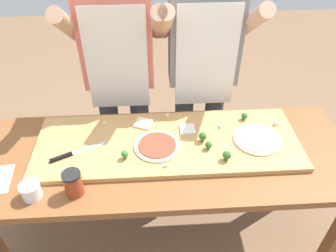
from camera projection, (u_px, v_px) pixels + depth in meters
The scene contains 22 objects.
ground_plane at pixel (169, 238), 2.15m from camera, with size 8.00×8.00×0.00m, color brown.
prep_table at pixel (169, 168), 1.71m from camera, with size 1.88×0.69×0.79m.
cutting_board at pixel (169, 143), 1.69m from camera, with size 1.36×0.48×0.03m, color tan.
chefs_knife at pixel (71, 154), 1.59m from camera, with size 0.26×0.15×0.02m.
pizza_whole_tomato_red at pixel (157, 146), 1.64m from camera, with size 0.23×0.23×0.02m.
pizza_whole_cheese_artichoke at pixel (257, 139), 1.68m from camera, with size 0.24×0.24×0.02m.
pizza_slice_center at pixel (187, 129), 1.74m from camera, with size 0.08×0.08×0.01m, color silver.
pizza_slice_far_right at pixel (143, 123), 1.78m from camera, with size 0.08×0.08×0.01m, color silver.
broccoli_floret_front_right at pixel (209, 145), 1.61m from camera, with size 0.04×0.04×0.05m.
broccoli_floret_back_left at pixel (203, 136), 1.65m from camera, with size 0.04×0.04×0.06m.
broccoli_floret_back_right at pixel (125, 154), 1.56m from camera, with size 0.04×0.04×0.05m.
broccoli_floret_front_left at pixel (244, 116), 1.80m from camera, with size 0.03×0.03×0.04m.
broccoli_floret_center_right at pixel (227, 155), 1.55m from camera, with size 0.04×0.04×0.05m.
cheese_crumble_a at pixel (166, 166), 1.53m from camera, with size 0.01×0.01×0.01m, color silver.
cheese_crumble_b at pixel (221, 126), 1.76m from camera, with size 0.02×0.02×0.02m, color silver.
cheese_crumble_c at pixel (168, 115), 1.83m from camera, with size 0.02×0.02×0.02m, color silver.
cheese_crumble_d at pixel (276, 123), 1.77m from camera, with size 0.02×0.02×0.02m, color silver.
cheese_crumble_e at pixel (105, 123), 1.78m from camera, with size 0.01×0.01×0.01m, color white.
flour_cup at pixel (31, 191), 1.42m from camera, with size 0.09×0.09×0.08m.
sauce_jar at pixel (73, 183), 1.41m from camera, with size 0.08×0.08×0.12m.
cook_left at pixel (119, 67), 1.90m from camera, with size 0.54×0.39×1.67m.
cook_right at pixel (203, 65), 1.93m from camera, with size 0.54×0.39×1.67m.
Camera 1 is at (-0.08, -1.17, 1.95)m, focal length 34.67 mm.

